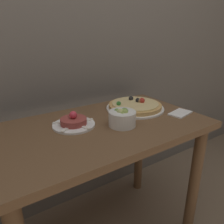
% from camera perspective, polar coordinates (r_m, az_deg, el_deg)
% --- Properties ---
extents(back_wall, '(8.00, 0.05, 2.60)m').
position_cam_1_polar(back_wall, '(1.36, -13.52, 25.61)').
color(back_wall, slate).
rests_on(back_wall, ground_plane).
extents(dining_table, '(1.05, 0.60, 0.74)m').
position_cam_1_polar(dining_table, '(1.12, -2.65, -9.59)').
color(dining_table, brown).
rests_on(dining_table, ground_plane).
extents(pizza_plate, '(0.33, 0.33, 0.06)m').
position_cam_1_polar(pizza_plate, '(1.27, 6.04, 1.58)').
color(pizza_plate, white).
rests_on(pizza_plate, dining_table).
extents(tartare_plate, '(0.20, 0.20, 0.07)m').
position_cam_1_polar(tartare_plate, '(1.05, -9.98, -2.73)').
color(tartare_plate, white).
rests_on(tartare_plate, dining_table).
extents(small_bowl, '(0.13, 0.13, 0.08)m').
position_cam_1_polar(small_bowl, '(1.03, 2.70, -1.48)').
color(small_bowl, white).
rests_on(small_bowl, dining_table).
extents(napkin, '(0.15, 0.11, 0.01)m').
position_cam_1_polar(napkin, '(1.25, 17.39, -0.30)').
color(napkin, white).
rests_on(napkin, dining_table).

